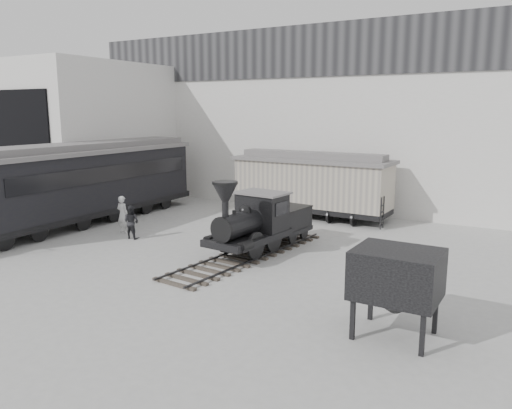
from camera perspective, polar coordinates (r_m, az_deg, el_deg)
The scene contains 9 objects.
ground at distance 19.12m, azimuth -8.50°, elevation -7.86°, with size 90.00×90.00×0.00m, color #9E9E9B.
north_wall at distance 31.30m, azimuth 8.55°, elevation 9.67°, with size 34.00×2.51×11.00m.
west_pavilion at distance 35.37m, azimuth -17.43°, elevation 7.69°, with size 7.00×12.11×9.00m.
locomotive at distance 21.38m, azimuth 0.20°, elevation -2.39°, with size 2.97×9.40×3.26m.
boxcar at distance 28.67m, azimuth 6.38°, elevation 2.45°, with size 9.26×3.20×3.75m.
passenger_coach at distance 28.66m, azimuth -18.50°, elevation 2.48°, with size 3.35×15.09×4.03m.
visitor_a at distance 25.80m, azimuth -14.99°, elevation -1.09°, with size 0.68×0.45×1.88m, color silver.
visitor_b at distance 24.55m, azimuth -14.06°, elevation -1.94°, with size 0.79×0.62×1.63m, color #242428.
coal_hopper at distance 13.95m, azimuth 15.76°, elevation -8.37°, with size 2.27×1.87×2.43m.
Camera 1 is at (11.27, -14.21, 6.04)m, focal length 35.00 mm.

